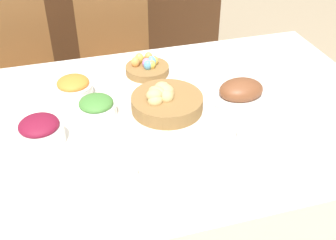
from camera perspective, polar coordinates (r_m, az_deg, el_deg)
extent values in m
cube|color=white|center=(1.88, -1.38, -8.97)|extent=(1.87, 1.15, 0.75)
cylinder|color=brown|center=(2.44, -10.00, -2.39)|extent=(0.03, 0.03, 0.42)
cylinder|color=brown|center=(2.48, -1.06, -1.18)|extent=(0.03, 0.03, 0.42)
cylinder|color=brown|center=(2.76, -10.67, 2.45)|extent=(0.03, 0.03, 0.42)
cylinder|color=brown|center=(2.79, -2.74, 3.47)|extent=(0.03, 0.03, 0.42)
cube|color=brown|center=(2.49, -6.45, 4.93)|extent=(0.44, 0.44, 0.02)
cube|color=brown|center=(2.55, -7.46, 12.21)|extent=(0.42, 0.04, 0.50)
cylinder|color=brown|center=(2.45, -21.79, -4.71)|extent=(0.03, 0.03, 0.42)
cylinder|color=brown|center=(2.45, -12.91, -2.73)|extent=(0.03, 0.03, 0.42)
cylinder|color=brown|center=(2.77, -14.48, 1.93)|extent=(0.03, 0.03, 0.42)
cube|color=brown|center=(2.48, -18.83, 2.92)|extent=(0.46, 0.46, 0.02)
cube|color=brown|center=(2.54, -20.46, 10.13)|extent=(0.42, 0.06, 0.50)
cube|color=#4C2D19|center=(3.23, -5.32, 13.35)|extent=(1.27, 0.44, 0.96)
cylinder|color=olive|center=(1.66, -0.13, 2.30)|extent=(0.28, 0.28, 0.06)
ellipsoid|color=tan|center=(1.62, -1.91, 3.34)|extent=(0.07, 0.06, 0.05)
ellipsoid|color=tan|center=(1.62, -1.59, 2.66)|extent=(0.08, 0.08, 0.05)
ellipsoid|color=tan|center=(1.67, -0.78, 4.13)|extent=(0.07, 0.07, 0.06)
ellipsoid|color=tan|center=(1.65, -0.14, 3.41)|extent=(0.09, 0.10, 0.04)
ellipsoid|color=tan|center=(1.64, -1.50, 3.73)|extent=(0.09, 0.10, 0.05)
ellipsoid|color=tan|center=(1.64, -0.28, 3.23)|extent=(0.07, 0.08, 0.06)
ellipsoid|color=tan|center=(1.66, -0.35, 3.89)|extent=(0.07, 0.07, 0.05)
cylinder|color=olive|center=(1.93, -2.82, 6.84)|extent=(0.20, 0.20, 0.03)
ellipsoid|color=#F29E4C|center=(1.92, -4.29, 7.83)|extent=(0.04, 0.04, 0.05)
ellipsoid|color=#F4D151|center=(1.95, -3.91, 8.31)|extent=(0.04, 0.04, 0.05)
ellipsoid|color=#F4D151|center=(1.93, -1.90, 8.04)|extent=(0.04, 0.04, 0.05)
ellipsoid|color=#F4D151|center=(1.90, -2.22, 7.49)|extent=(0.03, 0.03, 0.04)
ellipsoid|color=#B27AD1|center=(1.91, -2.96, 7.69)|extent=(0.04, 0.04, 0.05)
ellipsoid|color=#F29E4C|center=(1.96, -2.65, 8.52)|extent=(0.04, 0.04, 0.05)
ellipsoid|color=#60B2E0|center=(1.92, -2.20, 7.94)|extent=(0.04, 0.04, 0.05)
ellipsoid|color=#60B2E0|center=(1.89, -2.78, 7.41)|extent=(0.04, 0.04, 0.05)
ellipsoid|color=white|center=(1.78, 9.78, 3.25)|extent=(0.29, 0.20, 0.01)
ellipsoid|color=brown|center=(1.77, 9.87, 4.05)|extent=(0.19, 0.14, 0.09)
cylinder|color=white|center=(1.66, -9.62, 1.39)|extent=(0.16, 0.16, 0.05)
ellipsoid|color=#478438|center=(1.64, -9.73, 2.29)|extent=(0.13, 0.13, 0.05)
cylinder|color=white|center=(1.56, -16.83, -1.92)|extent=(0.17, 0.17, 0.07)
ellipsoid|color=maroon|center=(1.53, -17.10, -0.65)|extent=(0.14, 0.14, 0.05)
cylinder|color=white|center=(1.79, -12.60, 3.92)|extent=(0.16, 0.16, 0.06)
ellipsoid|color=orange|center=(1.77, -12.75, 4.95)|extent=(0.13, 0.13, 0.05)
cylinder|color=white|center=(1.35, 5.36, -8.78)|extent=(0.25, 0.25, 0.01)
cube|color=#B7B7BC|center=(1.31, -0.81, -10.16)|extent=(0.01, 0.16, 0.00)
cube|color=#B7B7BC|center=(1.40, 11.09, -7.55)|extent=(0.01, 0.16, 0.00)
cube|color=#B7B7BC|center=(1.41, 12.20, -7.29)|extent=(0.01, 0.16, 0.00)
cylinder|color=silver|center=(1.52, 10.66, -1.87)|extent=(0.07, 0.07, 0.07)
cube|color=white|center=(1.40, -7.25, -6.34)|extent=(0.14, 0.09, 0.03)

